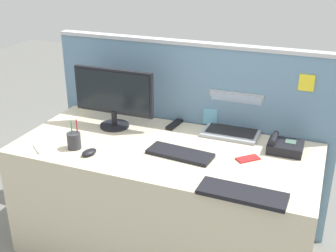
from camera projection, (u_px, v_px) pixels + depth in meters
name	position (u px, v px, depth m)	size (l,w,h in m)	color
ground_plane	(165.00, 246.00, 2.85)	(10.00, 10.00, 0.00)	slate
desk	(165.00, 200.00, 2.70)	(1.80, 0.82, 0.73)	beige
cubicle_divider	(189.00, 132.00, 2.98)	(1.93, 0.08, 1.28)	#6084A3
desktop_monitor	(114.00, 95.00, 2.77)	(0.55, 0.19, 0.39)	black
laptop	(234.00, 122.00, 2.76)	(0.35, 0.26, 0.26)	#9EA0A8
desk_phone	(284.00, 146.00, 2.50)	(0.20, 0.17, 0.09)	black
keyboard_main	(180.00, 154.00, 2.46)	(0.38, 0.14, 0.02)	black
keyboard_spare	(242.00, 194.00, 2.07)	(0.43, 0.15, 0.02)	black
computer_mouse_right_hand	(89.00, 152.00, 2.47)	(0.06, 0.10, 0.03)	black
pen_cup	(74.00, 141.00, 2.53)	(0.08, 0.08, 0.19)	#333338
cell_phone_white_slab	(42.00, 148.00, 2.54)	(0.07, 0.13, 0.01)	silver
cell_phone_red_case	(248.00, 159.00, 2.42)	(0.06, 0.13, 0.01)	#B22323
tv_remote	(174.00, 124.00, 2.86)	(0.04, 0.17, 0.02)	black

